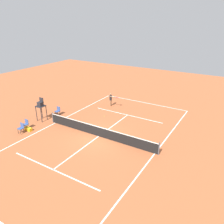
# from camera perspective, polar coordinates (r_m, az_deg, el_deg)

# --- Properties ---
(ground_plane) EXTENTS (60.00, 60.00, 0.00)m
(ground_plane) POSITION_cam_1_polar(r_m,az_deg,el_deg) (19.77, -3.47, -6.28)
(ground_plane) COLOR #AD5933
(court_lines) EXTENTS (10.66, 20.27, 0.01)m
(court_lines) POSITION_cam_1_polar(r_m,az_deg,el_deg) (19.77, -3.47, -6.27)
(court_lines) COLOR white
(court_lines) RESTS_ON ground
(tennis_net) EXTENTS (11.26, 0.10, 1.07)m
(tennis_net) POSITION_cam_1_polar(r_m,az_deg,el_deg) (19.53, -3.50, -5.01)
(tennis_net) COLOR #4C4C51
(tennis_net) RESTS_ON ground
(player_serving) EXTENTS (1.26, 0.51, 1.61)m
(player_serving) POSITION_cam_1_polar(r_m,az_deg,el_deg) (26.12, -0.26, 3.49)
(player_serving) COLOR #9E704C
(player_serving) RESTS_ON ground
(tennis_ball) EXTENTS (0.07, 0.07, 0.07)m
(tennis_ball) POSITION_cam_1_polar(r_m,az_deg,el_deg) (23.66, -2.03, -1.05)
(tennis_ball) COLOR #CCE033
(tennis_ball) RESTS_ON ground
(umpire_chair) EXTENTS (0.80, 0.80, 2.41)m
(umpire_chair) POSITION_cam_1_polar(r_m,az_deg,el_deg) (23.26, -17.98, 1.56)
(umpire_chair) COLOR #232328
(umpire_chair) RESTS_ON ground
(courtside_chair_near) EXTENTS (0.44, 0.46, 0.95)m
(courtside_chair_near) POSITION_cam_1_polar(r_m,az_deg,el_deg) (21.69, -22.45, -3.75)
(courtside_chair_near) COLOR #262626
(courtside_chair_near) RESTS_ON ground
(courtside_chair_mid) EXTENTS (0.44, 0.46, 0.95)m
(courtside_chair_mid) POSITION_cam_1_polar(r_m,az_deg,el_deg) (24.45, -13.86, 0.36)
(courtside_chair_mid) COLOR #262626
(courtside_chair_mid) RESTS_ON ground
(courtside_chair_far) EXTENTS (0.44, 0.46, 0.95)m
(courtside_chair_far) POSITION_cam_1_polar(r_m,az_deg,el_deg) (22.29, -21.43, -2.87)
(courtside_chair_far) COLOR #262626
(courtside_chair_far) RESTS_ON ground
(equipment_bag) EXTENTS (0.76, 0.32, 0.30)m
(equipment_bag) POSITION_cam_1_polar(r_m,az_deg,el_deg) (22.07, -20.82, -4.14)
(equipment_bag) COLOR yellow
(equipment_bag) RESTS_ON ground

